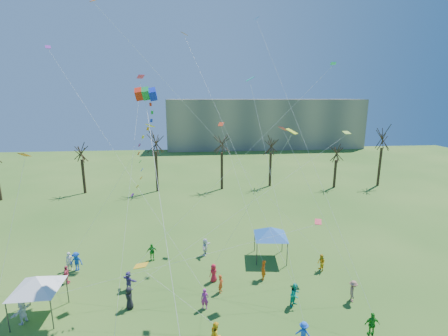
{
  "coord_description": "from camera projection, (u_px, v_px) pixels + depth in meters",
  "views": [
    {
      "loc": [
        -0.7,
        -15.27,
        15.64
      ],
      "look_at": [
        1.36,
        5.0,
        11.0
      ],
      "focal_mm": 25.0,
      "sensor_mm": 36.0,
      "label": 1
    }
  ],
  "objects": [
    {
      "name": "small_kites_aloft",
      "position": [
        213.0,
        122.0,
        26.09
      ],
      "size": [
        28.59,
        18.31,
        33.5
      ],
      "color": "#D85B0B",
      "rests_on": "ground"
    },
    {
      "name": "bare_tree_row",
      "position": [
        214.0,
        149.0,
        52.24
      ],
      "size": [
        68.8,
        8.93,
        10.77
      ],
      "color": "black",
      "rests_on": "ground"
    },
    {
      "name": "canopy_tent_white",
      "position": [
        37.0,
        283.0,
        22.15
      ],
      "size": [
        4.36,
        4.36,
        3.27
      ],
      "color": "#3F3F44",
      "rests_on": "ground"
    },
    {
      "name": "canopy_tent_blue",
      "position": [
        271.0,
        232.0,
        30.44
      ],
      "size": [
        4.36,
        4.36,
        3.3
      ],
      "color": "#3F3F44",
      "rests_on": "ground"
    },
    {
      "name": "festival_crowd",
      "position": [
        178.0,
        290.0,
        24.44
      ],
      "size": [
        27.0,
        15.53,
        1.86
      ],
      "color": "red",
      "rests_on": "ground"
    },
    {
      "name": "big_box_kite",
      "position": [
        146.0,
        152.0,
        23.59
      ],
      "size": [
        2.53,
        7.56,
        19.12
      ],
      "color": "red",
      "rests_on": "ground"
    },
    {
      "name": "distant_building",
      "position": [
        264.0,
        124.0,
        98.4
      ],
      "size": [
        60.0,
        14.0,
        15.0
      ],
      "primitive_type": "cube",
      "color": "gray",
      "rests_on": "ground"
    }
  ]
}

